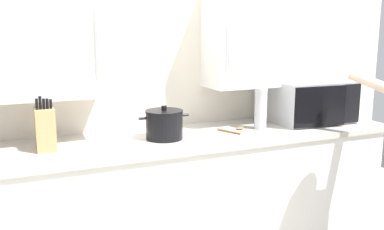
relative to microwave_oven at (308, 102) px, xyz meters
name	(u,v)px	position (x,y,z in m)	size (l,w,h in m)	color
back_wall_tiled	(152,72)	(-1.16, 0.29, 0.25)	(4.24, 0.44, 2.54)	beige
counter_unit	(169,205)	(-1.16, -0.04, -0.63)	(3.32, 0.69, 0.95)	white
microwave_oven	(308,102)	(0.00, 0.00, 0.00)	(0.59, 0.44, 0.32)	#B7BABF
stock_pot	(164,124)	(-1.19, -0.06, -0.06)	(0.34, 0.25, 0.22)	black
knife_block	(45,129)	(-1.93, -0.04, -0.03)	(0.11, 0.15, 0.33)	tan
wooden_spoon	(235,130)	(-0.66, -0.04, -0.15)	(0.20, 0.19, 0.02)	brown
thermos_flask	(261,108)	(-0.46, -0.05, -0.01)	(0.09, 0.09, 0.30)	#B7BABF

